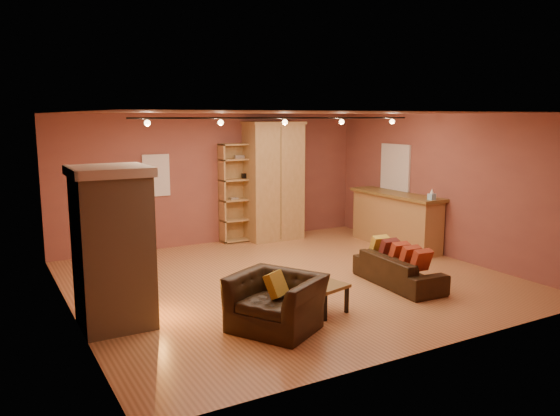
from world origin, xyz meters
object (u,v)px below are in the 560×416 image
fireplace (113,247)px  armoire (274,181)px  coffee_table (324,288)px  bar_counter (396,219)px  bookcase (239,192)px  loveseat (399,264)px  armchair (276,293)px

fireplace → armoire: (4.31, 3.51, 0.26)m
coffee_table → fireplace: bearing=159.9°
armoire → coffee_table: size_ratio=3.92×
bar_counter → coffee_table: (-3.58, -2.60, -0.22)m
fireplace → bar_counter: size_ratio=0.88×
bookcase → loveseat: size_ratio=1.24×
armoire → coffee_table: bearing=-110.3°
armoire → loveseat: (0.13, -4.02, -0.96)m
armoire → loveseat: 4.14m
armoire → coffee_table: (-1.66, -4.49, -0.96)m
fireplace → bookcase: size_ratio=0.98×
bookcase → armchair: bearing=-109.9°
fireplace → bar_counter: fireplace is taller
bookcase → bar_counter: 3.46m
bookcase → bar_counter: bookcase is taller
armchair → fireplace: bearing=-153.5°
fireplace → bar_counter: 6.47m
loveseat → coffee_table: size_ratio=2.60×
fireplace → loveseat: fireplace is taller
armoire → bar_counter: bearing=-44.4°
fireplace → coffee_table: bearing=-20.1°
bookcase → coffee_table: (-0.90, -4.71, -0.74)m
bar_counter → armchair: size_ratio=1.83×
fireplace → loveseat: 4.53m
bar_counter → armchair: (-4.46, -2.79, -0.10)m
coffee_table → armchair: bearing=-167.5°
loveseat → coffee_table: 1.85m
fireplace → bar_counter: bearing=14.6°
fireplace → bookcase: (3.55, 3.74, 0.04)m
coffee_table → loveseat: bearing=14.6°
armoire → bookcase: bearing=163.8°
fireplace → loveseat: size_ratio=1.22×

